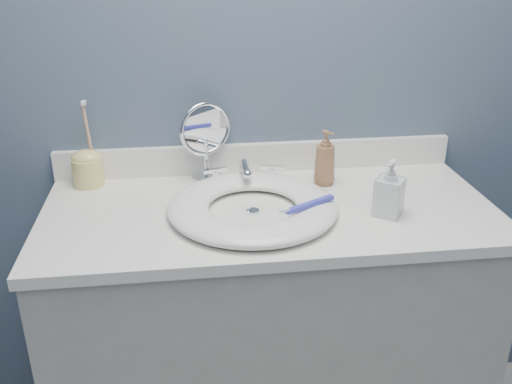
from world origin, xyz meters
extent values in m
cube|color=#4B5771|center=(0.00, 1.25, 1.20)|extent=(2.20, 0.02, 2.40)
cube|color=#AFAAA0|center=(0.00, 0.97, 0.42)|extent=(1.20, 0.55, 0.85)
cube|color=white|center=(0.00, 0.97, 0.86)|extent=(1.22, 0.57, 0.03)
cube|color=white|center=(0.00, 1.24, 0.93)|extent=(1.22, 0.02, 0.09)
cylinder|color=silver|center=(-0.05, 0.94, 0.88)|extent=(0.04, 0.04, 0.01)
cube|color=silver|center=(-0.05, 1.16, 0.89)|extent=(0.22, 0.05, 0.01)
cylinder|color=silver|center=(-0.05, 1.16, 0.92)|extent=(0.03, 0.03, 0.06)
cylinder|color=silver|center=(-0.05, 1.11, 0.94)|extent=(0.02, 0.09, 0.02)
sphere|color=silver|center=(-0.05, 1.06, 0.94)|extent=(0.03, 0.03, 0.03)
cylinder|color=silver|center=(-0.14, 1.16, 0.90)|extent=(0.02, 0.02, 0.03)
cube|color=silver|center=(-0.14, 1.16, 0.92)|extent=(0.08, 0.03, 0.01)
cylinder|color=silver|center=(0.04, 1.16, 0.90)|extent=(0.02, 0.02, 0.03)
cube|color=silver|center=(0.04, 1.16, 0.92)|extent=(0.08, 0.03, 0.01)
cylinder|color=silver|center=(-0.16, 1.19, 0.89)|extent=(0.09, 0.09, 0.01)
cylinder|color=silver|center=(-0.16, 1.19, 0.95)|extent=(0.01, 0.01, 0.12)
torus|color=silver|center=(-0.16, 1.19, 1.04)|extent=(0.15, 0.07, 0.16)
cylinder|color=white|center=(-0.16, 1.19, 1.04)|extent=(0.13, 0.06, 0.14)
imported|color=#8E6140|center=(0.18, 1.11, 0.96)|extent=(0.09, 0.09, 0.16)
imported|color=silver|center=(0.30, 0.89, 0.96)|extent=(0.10, 0.10, 0.15)
cylinder|color=#F0DB78|center=(-0.50, 1.19, 0.92)|extent=(0.09, 0.09, 0.08)
ellipsoid|color=#F0DB78|center=(-0.50, 1.19, 0.96)|extent=(0.09, 0.08, 0.05)
cylinder|color=tan|center=(-0.49, 1.19, 1.04)|extent=(0.02, 0.03, 0.17)
cube|color=white|center=(-0.49, 1.19, 1.13)|extent=(0.01, 0.02, 0.01)
cube|color=#373BC5|center=(0.09, 0.89, 0.92)|extent=(0.14, 0.09, 0.01)
cube|color=white|center=(0.02, 0.84, 0.93)|extent=(0.03, 0.02, 0.01)
camera|label=1|loc=(-0.22, -0.40, 1.54)|focal=40.00mm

